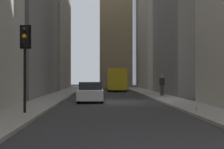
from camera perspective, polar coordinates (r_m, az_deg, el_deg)
The scene contains 9 objects.
ground_plane at distance 28.40m, azimuth -0.27°, elevation -3.94°, with size 135.00×135.00×0.00m, color #302D30.
sidewalk_right at distance 28.62m, azimuth -9.33°, elevation -3.77°, with size 90.00×2.20×0.14m, color gray.
sidewalk_left at distance 28.87m, azimuth 8.71°, elevation -3.74°, with size 90.00×2.20×0.14m, color gray.
building_left_far at distance 60.60m, azimuth 9.12°, elevation 10.07°, with size 13.74×10.00×25.53m.
delivery_truck at distance 49.37m, azimuth 0.66°, elevation -0.74°, with size 6.46×2.25×2.84m.
sedan_white at distance 27.98m, azimuth -3.12°, elevation -2.63°, with size 4.30×1.78×1.42m.
traffic_light_foreground at distance 18.44m, azimuth -12.48°, elevation 3.79°, with size 0.43×0.52×4.02m.
pedestrian at distance 35.07m, azimuth 7.24°, elevation -1.40°, with size 0.26×0.44×1.82m.
discarded_bottle at distance 19.35m, azimuth 12.10°, elevation -4.85°, with size 0.07×0.07×0.27m.
Camera 1 is at (-28.33, 0.81, 1.75)m, focal length 63.29 mm.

